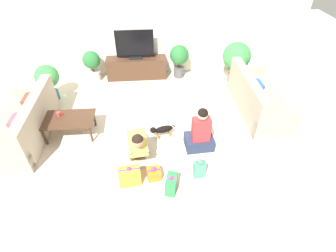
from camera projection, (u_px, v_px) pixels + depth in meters
ground_plane at (150, 133)px, 5.35m from camera, size 16.00×16.00×0.00m
wall_back at (144, 25)px, 6.54m from camera, size 8.40×0.06×2.60m
sofa_left at (25, 125)px, 5.09m from camera, size 0.87×2.01×0.84m
sofa_right at (258, 99)px, 5.78m from camera, size 0.87×2.01×0.84m
coffee_table at (69, 120)px, 5.10m from camera, size 0.99×0.62×0.40m
tv_console at (137, 68)px, 6.97m from camera, size 1.56×0.41×0.55m
tv at (135, 46)px, 6.58m from camera, size 0.95×0.20×0.73m
potted_plant_back_left at (92, 64)px, 6.74m from camera, size 0.44×0.44×0.80m
potted_plant_back_right at (179, 57)px, 6.82m from camera, size 0.50×0.50×0.87m
potted_plant_corner_left at (48, 79)px, 5.97m from camera, size 0.54×0.54×0.87m
potted_plant_corner_right at (237, 57)px, 6.57m from camera, size 0.70×0.70×1.05m
person_kneeling at (137, 144)px, 4.60m from camera, size 0.40×0.80×0.78m
person_sitting at (200, 134)px, 4.82m from camera, size 0.54×0.50×0.93m
dog at (162, 130)px, 5.13m from camera, size 0.53×0.22×0.29m
gift_box_a at (130, 176)px, 4.28m from camera, size 0.37×0.23×0.39m
gift_box_b at (154, 173)px, 4.41m from camera, size 0.25×0.25×0.24m
gift_box_c at (171, 184)px, 4.19m from camera, size 0.24×0.34×0.33m
gift_bag_a at (199, 169)px, 4.39m from camera, size 0.21×0.15×0.36m
mug at (59, 114)px, 5.11m from camera, size 0.12×0.08×0.09m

